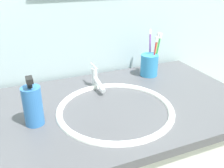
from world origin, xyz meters
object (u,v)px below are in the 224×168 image
(toothbrush_red, at_px, (154,53))
(faucet, at_px, (96,79))
(toothbrush_green, at_px, (157,51))
(soap_dispenser, at_px, (33,105))
(toothbrush_yellow, at_px, (156,51))
(toothbrush_cup, at_px, (149,65))
(toothbrush_purple, at_px, (150,48))

(toothbrush_red, bearing_deg, faucet, -175.22)
(toothbrush_green, xyz_separation_m, soap_dispenser, (-0.59, -0.21, -0.05))
(toothbrush_yellow, bearing_deg, toothbrush_green, -92.67)
(toothbrush_cup, xyz_separation_m, toothbrush_red, (0.02, -0.01, 0.06))
(toothbrush_purple, relative_size, soap_dispenser, 1.19)
(toothbrush_green, bearing_deg, toothbrush_cup, 171.58)
(toothbrush_red, distance_m, soap_dispenser, 0.60)
(toothbrush_cup, bearing_deg, toothbrush_yellow, 15.33)
(toothbrush_cup, xyz_separation_m, toothbrush_yellow, (0.04, 0.01, 0.06))
(toothbrush_cup, height_order, toothbrush_green, toothbrush_green)
(toothbrush_purple, bearing_deg, toothbrush_cup, -120.12)
(toothbrush_red, xyz_separation_m, soap_dispenser, (-0.57, -0.20, -0.04))
(faucet, xyz_separation_m, soap_dispenser, (-0.28, -0.18, 0.03))
(faucet, height_order, toothbrush_green, toothbrush_green)
(faucet, distance_m, toothbrush_yellow, 0.32)
(soap_dispenser, bearing_deg, toothbrush_purple, 23.71)
(faucet, distance_m, toothbrush_green, 0.32)
(toothbrush_yellow, height_order, toothbrush_purple, toothbrush_purple)
(toothbrush_cup, distance_m, soap_dispenser, 0.59)
(faucet, height_order, toothbrush_yellow, toothbrush_yellow)
(faucet, height_order, toothbrush_red, toothbrush_red)
(faucet, xyz_separation_m, toothbrush_purple, (0.30, 0.08, 0.08))
(toothbrush_cup, bearing_deg, toothbrush_green, -8.42)
(toothbrush_green, bearing_deg, toothbrush_purple, 104.67)
(toothbrush_cup, relative_size, toothbrush_yellow, 0.53)
(toothbrush_yellow, height_order, toothbrush_green, toothbrush_green)
(faucet, bearing_deg, toothbrush_yellow, 8.31)
(toothbrush_red, relative_size, soap_dispenser, 1.07)
(toothbrush_red, xyz_separation_m, toothbrush_green, (0.02, 0.01, 0.01))
(faucet, bearing_deg, toothbrush_red, 4.78)
(toothbrush_cup, xyz_separation_m, soap_dispenser, (-0.55, -0.21, 0.02))
(toothbrush_cup, distance_m, toothbrush_yellow, 0.07)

